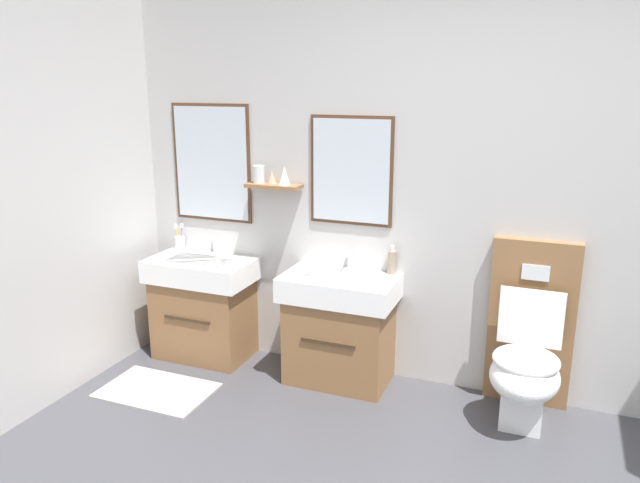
{
  "coord_description": "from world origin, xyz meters",
  "views": [
    {
      "loc": [
        0.29,
        -1.66,
        1.86
      ],
      "look_at": [
        -0.97,
        1.5,
        0.96
      ],
      "focal_mm": 33.89,
      "sensor_mm": 36.0,
      "label": 1
    }
  ],
  "objects_px": {
    "vanity_sink_right": "(340,326)",
    "toilet": "(527,355)",
    "toothbrush_cup": "(180,242)",
    "vanity_sink_left": "(204,305)",
    "soap_dispenser": "(392,262)"
  },
  "relations": [
    {
      "from": "vanity_sink_right",
      "to": "soap_dispenser",
      "type": "xyz_separation_m",
      "value": [
        0.28,
        0.16,
        0.41
      ]
    },
    {
      "from": "toilet",
      "to": "toothbrush_cup",
      "type": "xyz_separation_m",
      "value": [
        -2.4,
        0.16,
        0.38
      ]
    },
    {
      "from": "vanity_sink_left",
      "to": "toothbrush_cup",
      "type": "bearing_deg",
      "value": 151.86
    },
    {
      "from": "vanity_sink_right",
      "to": "toothbrush_cup",
      "type": "xyz_separation_m",
      "value": [
        -1.27,
        0.15,
        0.39
      ]
    },
    {
      "from": "toilet",
      "to": "soap_dispenser",
      "type": "distance_m",
      "value": 0.95
    },
    {
      "from": "vanity_sink_left",
      "to": "toilet",
      "type": "bearing_deg",
      "value": -0.39
    },
    {
      "from": "vanity_sink_right",
      "to": "soap_dispenser",
      "type": "bearing_deg",
      "value": 28.9
    },
    {
      "from": "vanity_sink_right",
      "to": "toothbrush_cup",
      "type": "distance_m",
      "value": 1.34
    },
    {
      "from": "vanity_sink_left",
      "to": "toothbrush_cup",
      "type": "height_order",
      "value": "toothbrush_cup"
    },
    {
      "from": "soap_dispenser",
      "to": "vanity_sink_right",
      "type": "bearing_deg",
      "value": -151.1
    },
    {
      "from": "vanity_sink_right",
      "to": "soap_dispenser",
      "type": "height_order",
      "value": "soap_dispenser"
    },
    {
      "from": "vanity_sink_left",
      "to": "toilet",
      "type": "xyz_separation_m",
      "value": [
        2.12,
        -0.01,
        0.01
      ]
    },
    {
      "from": "toothbrush_cup",
      "to": "soap_dispenser",
      "type": "bearing_deg",
      "value": 0.38
    },
    {
      "from": "vanity_sink_right",
      "to": "toilet",
      "type": "height_order",
      "value": "toilet"
    },
    {
      "from": "toilet",
      "to": "toothbrush_cup",
      "type": "bearing_deg",
      "value": 176.17
    }
  ]
}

